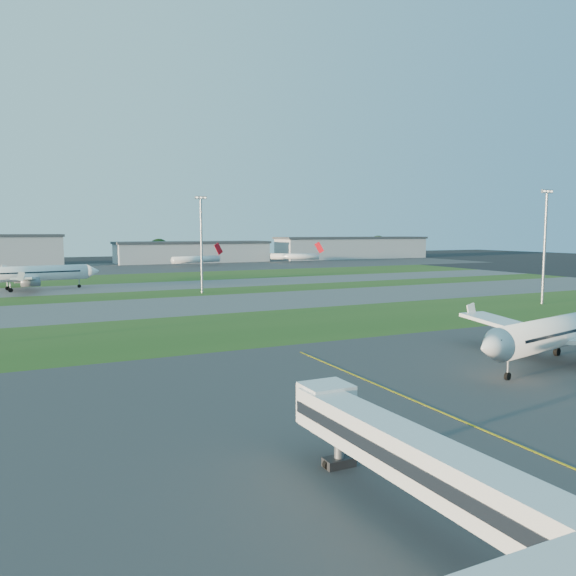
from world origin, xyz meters
TOP-DOWN VIEW (x-y plane):
  - ground at (0.00, 0.00)m, footprint 700.00×700.00m
  - apron_near at (0.00, 0.00)m, footprint 300.00×70.00m
  - grass_strip_a at (0.00, 52.00)m, footprint 300.00×34.00m
  - taxiway_a at (0.00, 85.00)m, footprint 300.00×32.00m
  - grass_strip_b at (0.00, 110.00)m, footprint 300.00×18.00m
  - taxiway_b at (0.00, 132.00)m, footprint 300.00×26.00m
  - grass_strip_c at (0.00, 165.00)m, footprint 300.00×40.00m
  - apron_far at (0.00, 225.00)m, footprint 400.00×80.00m
  - yellow_line at (5.00, 0.00)m, footprint 0.25×60.00m
  - jet_bridge at (-9.81, -15.24)m, footprint 4.20×26.90m
  - airliner_parked at (32.42, 10.24)m, footprint 37.03×31.07m
  - airliner_taxiing at (-28.38, 135.16)m, footprint 41.92×35.36m
  - mini_jet_near at (47.43, 222.59)m, footprint 27.82×10.75m
  - mini_jet_far at (103.63, 230.08)m, footprint 24.87×17.12m
  - light_mast_centre at (15.00, 108.00)m, footprint 3.20×0.70m
  - light_mast_east at (78.00, 52.00)m, footprint 3.20×0.70m
  - hangar_east at (55.00, 255.00)m, footprint 81.60×23.00m
  - hangar_far_east at (155.00, 255.00)m, footprint 96.90×23.00m
  - tree_mid_west at (-20.00, 266.00)m, footprint 9.90×9.90m
  - tree_mid_east at (40.00, 269.00)m, footprint 11.55×11.55m
  - tree_east at (115.00, 267.00)m, footprint 10.45×10.45m
  - tree_far_east at (185.00, 271.00)m, footprint 12.65×12.65m

SIDE VIEW (x-z plane):
  - ground at x=0.00m, z-range 0.00..0.00m
  - yellow_line at x=5.00m, z-range -0.01..0.01m
  - apron_near at x=0.00m, z-range 0.00..0.01m
  - grass_strip_a at x=0.00m, z-range 0.00..0.01m
  - taxiway_a at x=0.00m, z-range 0.00..0.01m
  - grass_strip_b at x=0.00m, z-range 0.00..0.01m
  - taxiway_b at x=0.00m, z-range 0.00..0.01m
  - grass_strip_c at x=0.00m, z-range 0.00..0.01m
  - apron_far at x=0.00m, z-range 0.00..0.01m
  - mini_jet_near at x=47.43m, z-range -1.46..8.02m
  - mini_jet_far at x=103.63m, z-range -1.46..8.02m
  - jet_bridge at x=-9.81m, z-range 0.91..7.11m
  - airliner_parked at x=32.42m, z-range -1.74..9.97m
  - airliner_taxiing at x=-28.38m, z-range -1.95..11.16m
  - hangar_east at x=55.00m, z-range 0.04..11.24m
  - tree_mid_west at x=-20.00m, z-range 0.44..11.24m
  - tree_east at x=115.00m, z-range 0.46..11.86m
  - hangar_far_east at x=155.00m, z-range 0.04..13.24m
  - tree_mid_east at x=40.00m, z-range 0.51..13.11m
  - tree_far_east at x=185.00m, z-range 0.56..14.36m
  - light_mast_centre at x=15.00m, z-range 1.91..27.71m
  - light_mast_east at x=78.00m, z-range 1.91..27.71m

